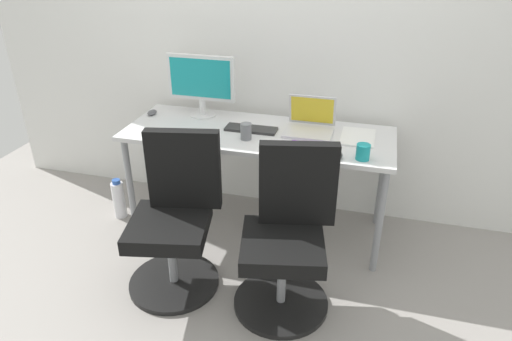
{
  "coord_description": "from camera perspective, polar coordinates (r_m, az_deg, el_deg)",
  "views": [
    {
      "loc": [
        0.72,
        -2.71,
        1.91
      ],
      "look_at": [
        0.0,
        -0.05,
        0.48
      ],
      "focal_mm": 32.41,
      "sensor_mm": 36.0,
      "label": 1
    }
  ],
  "objects": [
    {
      "name": "water_bottle_on_floor",
      "position": [
        3.57,
        -16.56,
        -3.4
      ],
      "size": [
        0.09,
        0.09,
        0.31
      ],
      "color": "white",
      "rests_on": "ground"
    },
    {
      "name": "pen_cup",
      "position": [
        2.9,
        -1.24,
        4.85
      ],
      "size": [
        0.07,
        0.07,
        0.1
      ],
      "primitive_type": "cylinder",
      "color": "slate",
      "rests_on": "desk"
    },
    {
      "name": "notebook",
      "position": [
        2.78,
        6.32,
        2.71
      ],
      "size": [
        0.21,
        0.15,
        0.03
      ],
      "primitive_type": "cube",
      "color": "purple",
      "rests_on": "desk"
    },
    {
      "name": "coffee_mug",
      "position": [
        2.71,
        13.07,
        2.25
      ],
      "size": [
        0.08,
        0.08,
        0.09
      ],
      "primitive_type": "cylinder",
      "color": "teal",
      "rests_on": "desk"
    },
    {
      "name": "back_wall",
      "position": [
        3.25,
        2.19,
        16.6
      ],
      "size": [
        4.4,
        0.04,
        2.6
      ],
      "primitive_type": "cube",
      "color": "white",
      "rests_on": "ground"
    },
    {
      "name": "paper_pile",
      "position": [
        3.01,
        12.46,
        4.04
      ],
      "size": [
        0.21,
        0.3,
        0.01
      ],
      "primitive_type": "cube",
      "color": "white",
      "rests_on": "desk"
    },
    {
      "name": "desktop_monitor",
      "position": [
        3.25,
        -6.8,
        10.85
      ],
      "size": [
        0.48,
        0.18,
        0.43
      ],
      "color": "silver",
      "rests_on": "desk"
    },
    {
      "name": "office_chair_left",
      "position": [
        2.73,
        -9.94,
        -6.09
      ],
      "size": [
        0.54,
        0.54,
        0.94
      ],
      "color": "black",
      "rests_on": "ground"
    },
    {
      "name": "mouse_by_laptop",
      "position": [
        3.41,
        -12.71,
        7.0
      ],
      "size": [
        0.06,
        0.1,
        0.03
      ],
      "primitive_type": "ellipsoid",
      "color": "#515156",
      "rests_on": "desk"
    },
    {
      "name": "office_chair_right",
      "position": [
        2.55,
        3.89,
        -8.32
      ],
      "size": [
        0.54,
        0.54,
        0.94
      ],
      "color": "black",
      "rests_on": "ground"
    },
    {
      "name": "keyboard_by_monitor",
      "position": [
        3.01,
        -9.54,
        4.42
      ],
      "size": [
        0.34,
        0.12,
        0.02
      ],
      "primitive_type": "cube",
      "color": "silver",
      "rests_on": "desk"
    },
    {
      "name": "ground_plane",
      "position": [
        3.39,
        0.22,
        -6.89
      ],
      "size": [
        5.28,
        5.28,
        0.0
      ],
      "primitive_type": "plane",
      "color": "gray"
    },
    {
      "name": "open_laptop",
      "position": [
        3.04,
        6.66,
        5.78
      ],
      "size": [
        0.31,
        0.27,
        0.22
      ],
      "color": "silver",
      "rests_on": "desk"
    },
    {
      "name": "mouse_by_monitor",
      "position": [
        2.71,
        10.04,
        1.85
      ],
      "size": [
        0.06,
        0.1,
        0.03
      ],
      "primitive_type": "ellipsoid",
      "color": "#2D2D2D",
      "rests_on": "desk"
    },
    {
      "name": "desk",
      "position": [
        3.06,
        0.24,
        3.64
      ],
      "size": [
        1.76,
        0.65,
        0.74
      ],
      "color": "silver",
      "rests_on": "ground"
    },
    {
      "name": "keyboard_by_laptop",
      "position": [
        3.05,
        -0.61,
        5.14
      ],
      "size": [
        0.34,
        0.12,
        0.02
      ],
      "primitive_type": "cube",
      "color": "#2D2D2D",
      "rests_on": "desk"
    }
  ]
}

